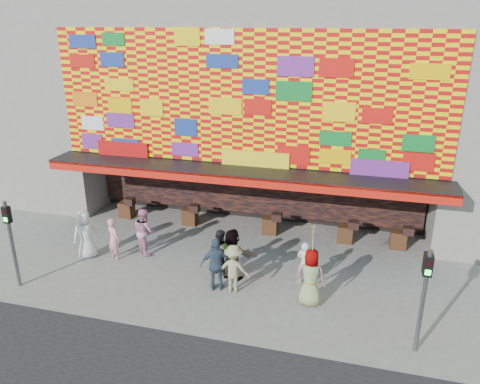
{
  "coord_description": "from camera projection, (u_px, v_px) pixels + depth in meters",
  "views": [
    {
      "loc": [
        4.35,
        -12.57,
        8.31
      ],
      "look_at": [
        0.42,
        2.0,
        2.69
      ],
      "focal_mm": 35.0,
      "sensor_mm": 36.0,
      "label": 1
    }
  ],
  "objects": [
    {
      "name": "signal_left",
      "position": [
        10.0,
        235.0,
        14.85
      ],
      "size": [
        0.22,
        0.2,
        3.0
      ],
      "color": "#59595B",
      "rests_on": "ground"
    },
    {
      "name": "ped_d",
      "position": [
        233.0,
        269.0,
        14.92
      ],
      "size": [
        1.06,
        0.63,
        1.62
      ],
      "primitive_type": "imported",
      "rotation": [
        0.0,
        0.0,
        3.17
      ],
      "color": "#98946E",
      "rests_on": "ground"
    },
    {
      "name": "ped_c",
      "position": [
        220.0,
        251.0,
        16.06
      ],
      "size": [
        0.93,
        0.81,
        1.61
      ],
      "primitive_type": "imported",
      "rotation": [
        0.0,
        0.0,
        2.84
      ],
      "color": "black",
      "rests_on": "ground"
    },
    {
      "name": "ped_g",
      "position": [
        311.0,
        277.0,
        14.18
      ],
      "size": [
        0.91,
        0.59,
        1.85
      ],
      "primitive_type": "imported",
      "rotation": [
        0.0,
        0.0,
        3.14
      ],
      "color": "gray",
      "rests_on": "ground"
    },
    {
      "name": "ped_f",
      "position": [
        232.0,
        254.0,
        15.63
      ],
      "size": [
        1.75,
        0.87,
        1.81
      ],
      "primitive_type": "imported",
      "rotation": [
        0.0,
        0.0,
        2.93
      ],
      "color": "gray",
      "rests_on": "ground"
    },
    {
      "name": "ped_a",
      "position": [
        86.0,
        234.0,
        17.03
      ],
      "size": [
        1.06,
        1.03,
        1.83
      ],
      "primitive_type": "imported",
      "rotation": [
        0.0,
        0.0,
        3.85
      ],
      "color": "silver",
      "rests_on": "ground"
    },
    {
      "name": "parasol",
      "position": [
        313.0,
        240.0,
        13.75
      ],
      "size": [
        1.14,
        1.16,
        1.92
      ],
      "color": "beige",
      "rests_on": "ground"
    },
    {
      "name": "neighbor_left",
      "position": [
        15.0,
        67.0,
        23.66
      ],
      "size": [
        11.0,
        8.0,
        12.0
      ],
      "primitive_type": "cube",
      "color": "gray",
      "rests_on": "ground"
    },
    {
      "name": "ped_h",
      "position": [
        305.0,
        263.0,
        15.34
      ],
      "size": [
        0.64,
        0.53,
        1.52
      ],
      "primitive_type": "imported",
      "rotation": [
        0.0,
        0.0,
        2.81
      ],
      "color": "silver",
      "rests_on": "ground"
    },
    {
      "name": "shop_building",
      "position": [
        267.0,
        92.0,
        20.91
      ],
      "size": [
        15.2,
        9.4,
        10.0
      ],
      "color": "gray",
      "rests_on": "ground"
    },
    {
      "name": "ground",
      "position": [
        212.0,
        288.0,
        15.34
      ],
      "size": [
        90.0,
        90.0,
        0.0
      ],
      "primitive_type": "plane",
      "color": "slate",
      "rests_on": "ground"
    },
    {
      "name": "ped_i",
      "position": [
        144.0,
        231.0,
        17.38
      ],
      "size": [
        1.09,
        1.07,
        1.78
      ],
      "primitive_type": "imported",
      "rotation": [
        0.0,
        0.0,
        2.42
      ],
      "color": "pink",
      "rests_on": "ground"
    },
    {
      "name": "signal_right",
      "position": [
        424.0,
        290.0,
        11.82
      ],
      "size": [
        0.22,
        0.2,
        3.0
      ],
      "color": "#59595B",
      "rests_on": "ground"
    },
    {
      "name": "ped_e",
      "position": [
        217.0,
        264.0,
        14.97
      ],
      "size": [
        1.15,
        0.78,
        1.82
      ],
      "primitive_type": "imported",
      "rotation": [
        0.0,
        0.0,
        3.49
      ],
      "color": "#34455B",
      "rests_on": "ground"
    },
    {
      "name": "ped_b",
      "position": [
        114.0,
        239.0,
        16.99
      ],
      "size": [
        0.69,
        0.6,
        1.59
      ],
      "primitive_type": "imported",
      "rotation": [
        0.0,
        0.0,
        2.68
      ],
      "color": "pink",
      "rests_on": "ground"
    }
  ]
}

